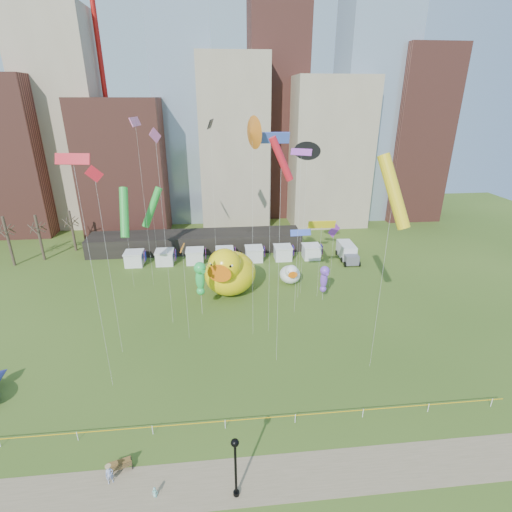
{
  "coord_description": "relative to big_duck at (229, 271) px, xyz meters",
  "views": [
    {
      "loc": [
        0.05,
        -24.68,
        25.9
      ],
      "look_at": [
        3.54,
        8.88,
        12.0
      ],
      "focal_mm": 27.0,
      "sensor_mm": 36.0,
      "label": 1
    }
  ],
  "objects": [
    {
      "name": "ground",
      "position": [
        -1.35,
        -24.3,
        -3.46
      ],
      "size": [
        160.0,
        160.0,
        0.0
      ],
      "primitive_type": "plane",
      "color": "#375219",
      "rests_on": "ground"
    },
    {
      "name": "kite_14",
      "position": [
        -5.13,
        -10.56,
        7.64
      ],
      "size": [
        0.45,
        1.66,
        11.52
      ],
      "color": "silver",
      "rests_on": "ground"
    },
    {
      "name": "vendor_tents",
      "position": [
        -0.33,
        11.7,
        -2.36
      ],
      "size": [
        33.24,
        2.8,
        2.4
      ],
      "color": "white",
      "rests_on": "ground"
    },
    {
      "name": "seahorse_green",
      "position": [
        -3.77,
        -5.35,
        2.0
      ],
      "size": [
        1.95,
        2.18,
        7.31
      ],
      "rotation": [
        0.0,
        0.0,
        0.39
      ],
      "color": "silver",
      "rests_on": "ground"
    },
    {
      "name": "kite_13",
      "position": [
        4.22,
        -10.15,
        18.69
      ],
      "size": [
        3.65,
        0.63,
        22.83
      ],
      "color": "silver",
      "rests_on": "ground"
    },
    {
      "name": "kite_3",
      "position": [
        -11.2,
        9.55,
        6.95
      ],
      "size": [
        3.79,
        2.49,
        13.54
      ],
      "color": "silver",
      "rests_on": "ground"
    },
    {
      "name": "lamppost",
      "position": [
        -0.75,
        -30.3,
        -0.18
      ],
      "size": [
        0.56,
        0.56,
        5.37
      ],
      "color": "black",
      "rests_on": "footpath"
    },
    {
      "name": "kite_4",
      "position": [
        12.16,
        -2.29,
        7.14
      ],
      "size": [
        3.61,
        0.62,
        11.18
      ],
      "color": "silver",
      "rests_on": "ground"
    },
    {
      "name": "caution_tape",
      "position": [
        -1.35,
        -24.3,
        -2.78
      ],
      "size": [
        50.0,
        0.06,
        0.9
      ],
      "color": "white",
      "rests_on": "ground"
    },
    {
      "name": "footpath",
      "position": [
        -1.35,
        -29.3,
        -3.45
      ],
      "size": [
        70.0,
        4.0,
        0.02
      ],
      "primitive_type": "cube",
      "color": "#7B6B4D",
      "rests_on": "ground"
    },
    {
      "name": "bare_trees",
      "position": [
        -31.52,
        16.24,
        0.55
      ],
      "size": [
        8.44,
        6.44,
        8.5
      ],
      "color": "#382B21",
      "rests_on": "ground"
    },
    {
      "name": "kite_6",
      "position": [
        2.33,
        -10.46,
        19.34
      ],
      "size": [
        1.04,
        3.12,
        24.37
      ],
      "color": "silver",
      "rests_on": "ground"
    },
    {
      "name": "kite_7",
      "position": [
        8.19,
        -6.1,
        16.65
      ],
      "size": [
        2.26,
        1.45,
        20.73
      ],
      "color": "silver",
      "rests_on": "ground"
    },
    {
      "name": "kite_12",
      "position": [
        13.88,
        -17.7,
        14.95
      ],
      "size": [
        3.19,
        3.65,
        21.63
      ],
      "color": "silver",
      "rests_on": "ground"
    },
    {
      "name": "kite_1",
      "position": [
        -7.35,
        -7.0,
        17.42
      ],
      "size": [
        1.05,
        1.27,
        23.14
      ],
      "color": "silver",
      "rests_on": "ground"
    },
    {
      "name": "kite_10",
      "position": [
        10.1,
        -0.9,
        16.33
      ],
      "size": [
        2.16,
        1.23,
        20.96
      ],
      "color": "silver",
      "rests_on": "ground"
    },
    {
      "name": "kite_5",
      "position": [
        9.42,
        -2.25,
        6.11
      ],
      "size": [
        2.75,
        0.59,
        10.04
      ],
      "color": "silver",
      "rests_on": "ground"
    },
    {
      "name": "kite_0",
      "position": [
        4.33,
        -15.79,
        17.55
      ],
      "size": [
        2.35,
        0.95,
        22.99
      ],
      "color": "silver",
      "rests_on": "ground"
    },
    {
      "name": "kite_16",
      "position": [
        -12.09,
        -17.93,
        17.93
      ],
      "size": [
        2.76,
        0.89,
        22.03
      ],
      "color": "silver",
      "rests_on": "ground"
    },
    {
      "name": "kite_15",
      "position": [
        14.75,
        0.42,
        5.23
      ],
      "size": [
        1.98,
        0.85,
        9.91
      ],
      "color": "silver",
      "rests_on": "ground"
    },
    {
      "name": "pavilion",
      "position": [
        -5.35,
        17.7,
        -1.86
      ],
      "size": [
        38.0,
        6.0,
        3.2
      ],
      "primitive_type": "cube",
      "color": "black",
      "rests_on": "ground"
    },
    {
      "name": "kite_2",
      "position": [
        -1.78,
        7.67,
        18.99
      ],
      "size": [
        0.97,
        4.05,
        23.16
      ],
      "color": "silver",
      "rests_on": "ground"
    },
    {
      "name": "skyline",
      "position": [
        0.9,
        36.76,
        17.98
      ],
      "size": [
        101.0,
        23.0,
        68.0
      ],
      "color": "brown",
      "rests_on": "ground"
    },
    {
      "name": "big_duck",
      "position": [
        0.0,
        0.0,
        0.0
      ],
      "size": [
        9.36,
        10.71,
        7.54
      ],
      "rotation": [
        0.0,
        0.0,
        -0.31
      ],
      "color": "yellow",
      "rests_on": "ground"
    },
    {
      "name": "box_truck",
      "position": [
        20.64,
        10.47,
        -2.07
      ],
      "size": [
        2.79,
        6.45,
        2.71
      ],
      "rotation": [
        0.0,
        0.0,
        -0.03
      ],
      "color": "silver",
      "rests_on": "ground"
    },
    {
      "name": "toddler",
      "position": [
        -6.42,
        -29.83,
        -3.02
      ],
      "size": [
        0.31,
        0.24,
        0.84
      ],
      "primitive_type": "imported",
      "rotation": [
        0.0,
        0.0,
        0.12
      ],
      "color": "white",
      "rests_on": "footpath"
    },
    {
      "name": "kite_11",
      "position": [
        -14.06,
        3.76,
        7.84
      ],
      "size": [
        1.23,
        3.99,
        14.68
      ],
      "color": "silver",
      "rests_on": "ground"
    },
    {
      "name": "small_duck",
      "position": [
        9.19,
        2.39,
        -1.95
      ],
      "size": [
        3.15,
        4.25,
        3.28
      ],
      "rotation": [
        0.0,
        0.0,
        -0.01
      ],
      "color": "white",
      "rests_on": "ground"
    },
    {
      "name": "woman",
      "position": [
        -9.76,
        -28.42,
        -2.65
      ],
      "size": [
        0.68,
        0.57,
        1.58
      ],
      "primitive_type": "imported",
      "rotation": [
        0.0,
        0.0,
        0.4
      ],
      "color": "silver",
      "rests_on": "footpath"
    },
    {
      "name": "park_bench",
      "position": [
        -9.29,
        -27.42,
        -2.98
      ],
      "size": [
        1.77,
        1.02,
        0.86
      ],
      "rotation": [
        0.0,
        0.0,
        0.3
      ],
      "color": "brown",
      "rests_on": "footpath"
    },
    {
      "name": "kite_9",
      "position": [
        -11.27,
        4.1,
        19.5
      ],
      "size": [
        0.82,
        3.73,
        23.66
      ],
      "color": "silver",
      "rests_on": "ground"
    },
    {
      "name": "seahorse_purple",
      "position": [
        12.72,
        -3.25,
        0.04
      ],
      "size": [
        1.35,
        1.67,
        5.1
      ],
      "rotation": [
        0.0,
        0.0,
        0.05
      ],
      "color": "silver",
      "rests_on": "ground"
    },
    {
      "name": "kite_8",
      "position": [
        -12.29,
        -12.56,
        14.96
      ],
      "size": [
        1.52,
        0.65,
        20.34
      ],
      "color": "silver",
      "rests_on": "ground"
    }
  ]
}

